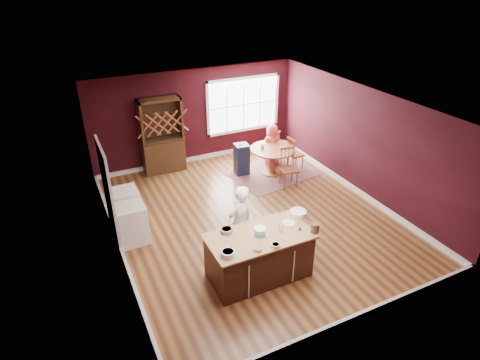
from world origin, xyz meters
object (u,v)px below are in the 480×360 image
at_px(toddler, 243,147).
at_px(seated_woman, 272,145).
at_px(chair_north, 272,145).
at_px(hutch, 162,136).
at_px(high_chair, 242,159).
at_px(layer_cake, 260,231).
at_px(chair_east, 296,153).
at_px(washer, 132,224).
at_px(baker, 240,222).
at_px(chair_south, 289,168).
at_px(dryer, 125,208).
at_px(dining_table, 273,156).
at_px(kitchen_island, 259,257).

bearing_deg(toddler, seated_woman, 8.13).
height_order(chair_north, hutch, hutch).
bearing_deg(high_chair, layer_cake, -105.40).
height_order(chair_east, chair_north, chair_east).
bearing_deg(washer, chair_north, 25.95).
distance_m(baker, chair_south, 3.14).
xyz_separation_m(toddler, dryer, (-3.45, -1.17, -0.37)).
xyz_separation_m(layer_cake, washer, (-1.89, 2.07, -0.55)).
bearing_deg(dining_table, toddler, 154.98).
distance_m(layer_cake, hutch, 5.02).
height_order(chair_south, dryer, chair_south).
bearing_deg(kitchen_island, baker, 93.41).
bearing_deg(dryer, layer_cake, -55.10).
bearing_deg(chair_south, chair_north, 86.08).
bearing_deg(washer, chair_south, 8.58).
height_order(layer_cake, seated_woman, seated_woman).
distance_m(dining_table, chair_north, 0.90).
xyz_separation_m(chair_east, high_chair, (-1.53, 0.35, -0.02)).
xyz_separation_m(dining_table, high_chair, (-0.78, 0.35, -0.08)).
bearing_deg(toddler, dryer, -161.22).
relative_size(chair_south, dryer, 1.19).
relative_size(layer_cake, chair_east, 0.32).
xyz_separation_m(chair_east, dryer, (-4.94, -0.82, -0.04)).
relative_size(washer, dryer, 0.97).
distance_m(chair_south, chair_north, 1.66).
distance_m(chair_north, hutch, 3.21).
xyz_separation_m(seated_woman, dryer, (-4.46, -1.32, -0.17)).
bearing_deg(chair_north, seated_woman, 32.22).
bearing_deg(washer, layer_cake, -47.59).
distance_m(chair_south, high_chair, 1.42).
xyz_separation_m(seated_woman, high_chair, (-1.04, -0.15, -0.16)).
bearing_deg(baker, hutch, -101.01).
xyz_separation_m(dining_table, chair_east, (0.75, -0.01, -0.05)).
distance_m(kitchen_island, dining_table, 4.26).
distance_m(high_chair, washer, 3.87).
relative_size(seated_woman, toddler, 4.72).
relative_size(baker, chair_north, 1.71).
xyz_separation_m(baker, chair_south, (2.39, 2.02, -0.26)).
bearing_deg(kitchen_island, chair_north, 57.64).
xyz_separation_m(chair_south, hutch, (-2.67, 2.30, 0.53)).
xyz_separation_m(seated_woman, toddler, (-1.01, -0.14, 0.20)).
relative_size(chair_north, high_chair, 1.00).
relative_size(seated_woman, high_chair, 1.34).
height_order(baker, chair_north, baker).
bearing_deg(kitchen_island, chair_south, 49.36).
bearing_deg(hutch, high_chair, -31.01).
relative_size(chair_north, seated_woman, 0.75).
distance_m(kitchen_island, chair_south, 3.61).
bearing_deg(washer, dryer, 90.00).
bearing_deg(layer_cake, chair_north, 57.68).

